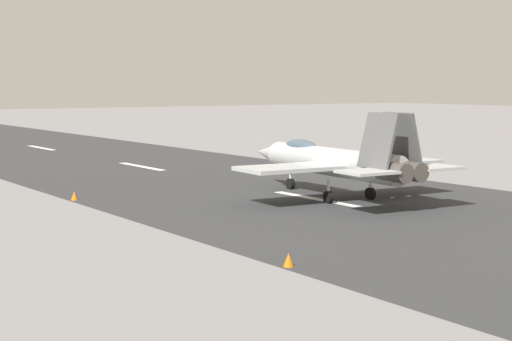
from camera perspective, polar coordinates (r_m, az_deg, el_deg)
ground_plane at (r=49.61m, az=4.86°, el=-2.16°), size 400.00×400.00×0.00m
runway_strip at (r=49.59m, az=4.87°, el=-2.15°), size 240.00×26.00×0.02m
fighter_jet at (r=50.53m, az=5.52°, el=0.69°), size 17.23×13.97×5.56m
crew_person at (r=67.79m, az=1.26°, el=0.79°), size 0.33×0.70×1.67m
marker_cone_near at (r=31.57m, az=2.33°, el=-6.39°), size 0.44×0.44×0.55m
marker_cone_mid at (r=50.80m, az=-12.80°, el=-1.78°), size 0.44×0.44×0.55m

